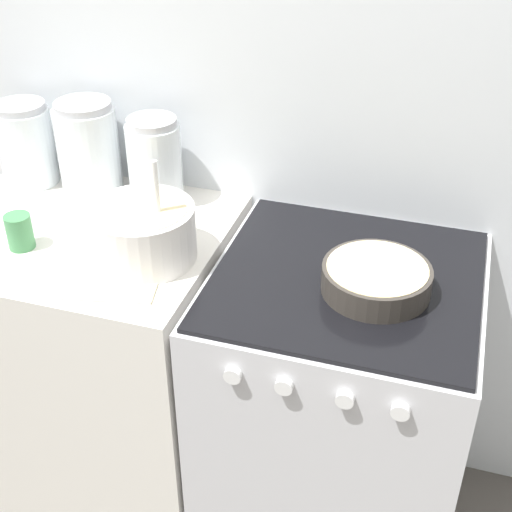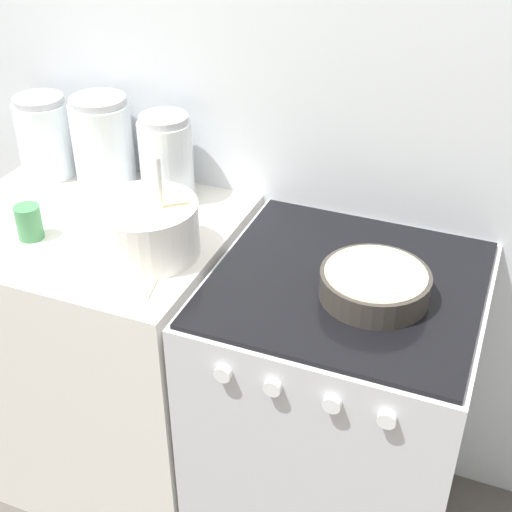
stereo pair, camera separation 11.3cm
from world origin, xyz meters
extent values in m
cube|color=silver|center=(0.00, 0.67, 1.20)|extent=(4.55, 0.05, 2.40)
cube|color=silver|center=(-0.39, 0.32, 0.45)|extent=(0.78, 0.65, 0.90)
cube|color=silver|center=(0.34, 0.32, 0.45)|extent=(0.66, 0.65, 0.89)
cube|color=black|center=(0.34, 0.32, 0.90)|extent=(0.63, 0.62, 0.01)
cylinder|color=white|center=(0.16, -0.01, 0.82)|extent=(0.04, 0.02, 0.04)
cylinder|color=white|center=(0.28, -0.01, 0.82)|extent=(0.04, 0.02, 0.04)
cylinder|color=white|center=(0.41, -0.01, 0.82)|extent=(0.04, 0.02, 0.04)
cylinder|color=white|center=(0.53, -0.01, 0.82)|extent=(0.04, 0.02, 0.04)
cylinder|color=white|center=(-0.16, 0.26, 0.97)|extent=(0.26, 0.26, 0.14)
cylinder|color=beige|center=(-0.16, 0.26, 1.01)|extent=(0.23, 0.23, 0.08)
cylinder|color=white|center=(-0.11, 0.26, 1.05)|extent=(0.02, 0.02, 0.25)
cylinder|color=#38332D|center=(0.42, 0.28, 0.94)|extent=(0.26, 0.26, 0.06)
cylinder|color=beige|center=(0.42, 0.28, 0.94)|extent=(0.24, 0.24, 0.06)
cylinder|color=silver|center=(-0.66, 0.54, 1.02)|extent=(0.16, 0.16, 0.22)
cylinder|color=red|center=(-0.66, 0.54, 0.97)|extent=(0.14, 0.14, 0.13)
cylinder|color=#B2B2B7|center=(-0.66, 0.54, 1.14)|extent=(0.14, 0.14, 0.02)
cylinder|color=silver|center=(-0.45, 0.54, 1.03)|extent=(0.17, 0.17, 0.25)
cylinder|color=silver|center=(-0.45, 0.54, 0.98)|extent=(0.15, 0.15, 0.15)
cylinder|color=#B2B2B7|center=(-0.45, 0.54, 1.17)|extent=(0.16, 0.16, 0.02)
cylinder|color=silver|center=(-0.25, 0.54, 1.02)|extent=(0.15, 0.15, 0.23)
cylinder|color=white|center=(-0.25, 0.54, 0.97)|extent=(0.13, 0.13, 0.14)
cylinder|color=#B2B2B7|center=(-0.25, 0.54, 1.14)|extent=(0.14, 0.14, 0.02)
cylinder|color=#3F7F4C|center=(-0.48, 0.20, 0.95)|extent=(0.07, 0.07, 0.09)
cube|color=beige|center=(-0.19, 0.19, 0.91)|extent=(0.27, 0.32, 0.01)
camera|label=1|loc=(0.55, -1.09, 1.89)|focal=50.00mm
camera|label=2|loc=(0.66, -1.06, 1.89)|focal=50.00mm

